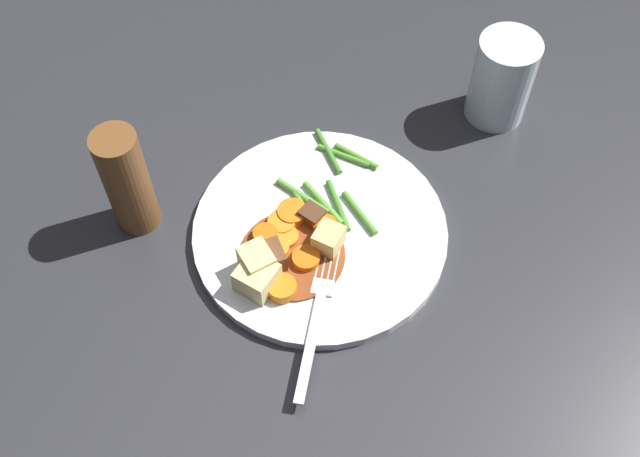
{
  "coord_description": "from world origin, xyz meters",
  "views": [
    {
      "loc": [
        0.4,
        0.2,
        0.68
      ],
      "look_at": [
        0.0,
        0.0,
        0.01
      ],
      "focal_mm": 42.51,
      "sensor_mm": 36.0,
      "label": 1
    }
  ],
  "objects_px": {
    "meat_chunk_1": "(312,216)",
    "potato_chunk_1": "(257,263)",
    "carrot_slice_2": "(325,227)",
    "potato_chunk_0": "(329,239)",
    "carrot_slice_6": "(273,248)",
    "carrot_slice_4": "(279,287)",
    "carrot_slice_5": "(282,224)",
    "carrot_slice_7": "(266,236)",
    "pepper_mill": "(127,181)",
    "potato_chunk_2": "(257,278)",
    "carrot_slice_0": "(306,259)",
    "fork": "(317,314)",
    "water_glass": "(502,79)",
    "carrot_slice_3": "(286,238)",
    "carrot_slice_1": "(292,214)",
    "meat_chunk_0": "(272,257)",
    "dinner_plate": "(320,232)"
  },
  "relations": [
    {
      "from": "potato_chunk_2",
      "to": "pepper_mill",
      "type": "distance_m",
      "value": 0.17
    },
    {
      "from": "carrot_slice_4",
      "to": "pepper_mill",
      "type": "distance_m",
      "value": 0.19
    },
    {
      "from": "carrot_slice_4",
      "to": "pepper_mill",
      "type": "height_order",
      "value": "pepper_mill"
    },
    {
      "from": "carrot_slice_4",
      "to": "water_glass",
      "type": "xyz_separation_m",
      "value": [
        -0.34,
        0.11,
        0.03
      ]
    },
    {
      "from": "carrot_slice_2",
      "to": "fork",
      "type": "height_order",
      "value": "carrot_slice_2"
    },
    {
      "from": "meat_chunk_1",
      "to": "carrot_slice_7",
      "type": "bearing_deg",
      "value": -38.17
    },
    {
      "from": "carrot_slice_1",
      "to": "carrot_slice_6",
      "type": "relative_size",
      "value": 0.93
    },
    {
      "from": "carrot_slice_2",
      "to": "potato_chunk_2",
      "type": "xyz_separation_m",
      "value": [
        0.09,
        -0.03,
        0.01
      ]
    },
    {
      "from": "carrot_slice_1",
      "to": "carrot_slice_2",
      "type": "bearing_deg",
      "value": 89.59
    },
    {
      "from": "water_glass",
      "to": "carrot_slice_5",
      "type": "bearing_deg",
      "value": -28.41
    },
    {
      "from": "carrot_slice_6",
      "to": "meat_chunk_1",
      "type": "height_order",
      "value": "meat_chunk_1"
    },
    {
      "from": "meat_chunk_1",
      "to": "potato_chunk_1",
      "type": "bearing_deg",
      "value": -14.68
    },
    {
      "from": "carrot_slice_1",
      "to": "meat_chunk_0",
      "type": "xyz_separation_m",
      "value": [
        0.06,
        0.01,
        0.01
      ]
    },
    {
      "from": "carrot_slice_4",
      "to": "carrot_slice_6",
      "type": "relative_size",
      "value": 0.86
    },
    {
      "from": "fork",
      "to": "carrot_slice_2",
      "type": "bearing_deg",
      "value": -158.13
    },
    {
      "from": "carrot_slice_6",
      "to": "meat_chunk_0",
      "type": "bearing_deg",
      "value": 26.56
    },
    {
      "from": "carrot_slice_3",
      "to": "pepper_mill",
      "type": "relative_size",
      "value": 0.2
    },
    {
      "from": "meat_chunk_1",
      "to": "carrot_slice_5",
      "type": "bearing_deg",
      "value": -50.04
    },
    {
      "from": "carrot_slice_6",
      "to": "fork",
      "type": "distance_m",
      "value": 0.09
    },
    {
      "from": "potato_chunk_1",
      "to": "potato_chunk_2",
      "type": "xyz_separation_m",
      "value": [
        0.01,
        0.01,
        -0.0
      ]
    },
    {
      "from": "carrot_slice_7",
      "to": "potato_chunk_1",
      "type": "height_order",
      "value": "potato_chunk_1"
    },
    {
      "from": "carrot_slice_3",
      "to": "meat_chunk_1",
      "type": "relative_size",
      "value": 1.09
    },
    {
      "from": "meat_chunk_0",
      "to": "dinner_plate",
      "type": "bearing_deg",
      "value": 158.56
    },
    {
      "from": "carrot_slice_2",
      "to": "potato_chunk_0",
      "type": "bearing_deg",
      "value": 37.32
    },
    {
      "from": "carrot_slice_6",
      "to": "potato_chunk_2",
      "type": "relative_size",
      "value": 0.94
    },
    {
      "from": "carrot_slice_1",
      "to": "carrot_slice_6",
      "type": "distance_m",
      "value": 0.05
    },
    {
      "from": "carrot_slice_1",
      "to": "carrot_slice_3",
      "type": "distance_m",
      "value": 0.03
    },
    {
      "from": "meat_chunk_1",
      "to": "pepper_mill",
      "type": "height_order",
      "value": "pepper_mill"
    },
    {
      "from": "carrot_slice_5",
      "to": "carrot_slice_7",
      "type": "distance_m",
      "value": 0.02
    },
    {
      "from": "carrot_slice_3",
      "to": "carrot_slice_6",
      "type": "distance_m",
      "value": 0.02
    },
    {
      "from": "carrot_slice_2",
      "to": "potato_chunk_2",
      "type": "bearing_deg",
      "value": -19.29
    },
    {
      "from": "water_glass",
      "to": "pepper_mill",
      "type": "distance_m",
      "value": 0.43
    },
    {
      "from": "carrot_slice_1",
      "to": "meat_chunk_1",
      "type": "distance_m",
      "value": 0.02
    },
    {
      "from": "dinner_plate",
      "to": "potato_chunk_1",
      "type": "height_order",
      "value": "potato_chunk_1"
    },
    {
      "from": "carrot_slice_5",
      "to": "fork",
      "type": "bearing_deg",
      "value": 46.17
    },
    {
      "from": "carrot_slice_0",
      "to": "potato_chunk_2",
      "type": "relative_size",
      "value": 0.79
    },
    {
      "from": "carrot_slice_1",
      "to": "carrot_slice_3",
      "type": "bearing_deg",
      "value": 14.65
    },
    {
      "from": "potato_chunk_0",
      "to": "fork",
      "type": "bearing_deg",
      "value": 18.06
    },
    {
      "from": "carrot_slice_7",
      "to": "pepper_mill",
      "type": "height_order",
      "value": "pepper_mill"
    },
    {
      "from": "potato_chunk_2",
      "to": "fork",
      "type": "height_order",
      "value": "potato_chunk_2"
    },
    {
      "from": "carrot_slice_2",
      "to": "carrot_slice_6",
      "type": "distance_m",
      "value": 0.06
    },
    {
      "from": "carrot_slice_5",
      "to": "water_glass",
      "type": "bearing_deg",
      "value": 151.59
    },
    {
      "from": "carrot_slice_7",
      "to": "fork",
      "type": "relative_size",
      "value": 0.15
    },
    {
      "from": "carrot_slice_4",
      "to": "carrot_slice_7",
      "type": "distance_m",
      "value": 0.06
    },
    {
      "from": "potato_chunk_1",
      "to": "potato_chunk_2",
      "type": "height_order",
      "value": "potato_chunk_1"
    },
    {
      "from": "carrot_slice_0",
      "to": "potato_chunk_2",
      "type": "bearing_deg",
      "value": -33.94
    },
    {
      "from": "carrot_slice_2",
      "to": "potato_chunk_1",
      "type": "distance_m",
      "value": 0.08
    },
    {
      "from": "meat_chunk_0",
      "to": "fork",
      "type": "bearing_deg",
      "value": 64.56
    },
    {
      "from": "potato_chunk_1",
      "to": "water_glass",
      "type": "distance_m",
      "value": 0.36
    },
    {
      "from": "meat_chunk_0",
      "to": "water_glass",
      "type": "distance_m",
      "value": 0.34
    }
  ]
}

